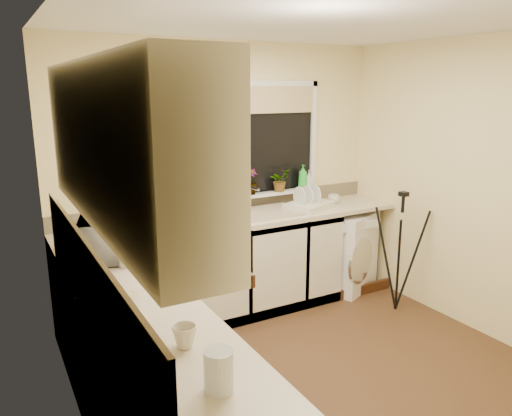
% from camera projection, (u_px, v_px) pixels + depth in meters
% --- Properties ---
extents(floor, '(3.20, 3.20, 0.00)m').
position_uv_depth(floor, '(316.00, 372.00, 3.62)').
color(floor, '#503120').
rests_on(floor, ground).
extents(ceiling, '(3.20, 3.20, 0.00)m').
position_uv_depth(ceiling, '(327.00, 18.00, 3.04)').
color(ceiling, white).
rests_on(ceiling, ground).
extents(wall_back, '(3.20, 0.00, 3.20)m').
position_uv_depth(wall_back, '(225.00, 177.00, 4.60)').
color(wall_back, '#F8E5A5').
rests_on(wall_back, ground).
extents(wall_left, '(0.00, 3.00, 3.00)m').
position_uv_depth(wall_left, '(73.00, 247.00, 2.57)').
color(wall_left, '#F8E5A5').
rests_on(wall_left, ground).
extents(wall_right, '(0.00, 3.00, 3.00)m').
position_uv_depth(wall_right, '(477.00, 188.00, 4.08)').
color(wall_right, '#F8E5A5').
rests_on(wall_right, ground).
extents(base_cabinet_back, '(2.55, 0.60, 0.86)m').
position_uv_depth(base_cabinet_back, '(208.00, 273.00, 4.38)').
color(base_cabinet_back, silver).
rests_on(base_cabinet_back, floor).
extents(base_cabinet_left, '(0.54, 2.40, 0.86)m').
position_uv_depth(base_cabinet_left, '(154.00, 394.00, 2.65)').
color(base_cabinet_left, silver).
rests_on(base_cabinet_left, floor).
extents(worktop_back, '(3.20, 0.60, 0.04)m').
position_uv_depth(worktop_back, '(240.00, 220.00, 4.43)').
color(worktop_back, beige).
rests_on(worktop_back, base_cabinet_back).
extents(worktop_left, '(0.60, 2.40, 0.04)m').
position_uv_depth(worktop_left, '(149.00, 318.00, 2.54)').
color(worktop_left, beige).
rests_on(worktop_left, base_cabinet_left).
extents(upper_cabinet, '(0.28, 1.90, 0.70)m').
position_uv_depth(upper_cabinet, '(117.00, 143.00, 2.13)').
color(upper_cabinet, silver).
rests_on(upper_cabinet, wall_left).
extents(splashback_left, '(0.02, 2.40, 0.45)m').
position_uv_depth(splashback_left, '(88.00, 284.00, 2.34)').
color(splashback_left, beige).
rests_on(splashback_left, wall_left).
extents(splashback_back, '(3.20, 0.02, 0.14)m').
position_uv_depth(splashback_back, '(226.00, 204.00, 4.65)').
color(splashback_back, beige).
rests_on(splashback_back, wall_back).
extents(window_glass, '(1.50, 0.02, 1.00)m').
position_uv_depth(window_glass, '(244.00, 141.00, 4.60)').
color(window_glass, black).
rests_on(window_glass, wall_back).
extents(window_blind, '(1.50, 0.02, 0.25)m').
position_uv_depth(window_blind, '(245.00, 100.00, 4.49)').
color(window_blind, tan).
rests_on(window_blind, wall_back).
extents(windowsill, '(1.60, 0.14, 0.03)m').
position_uv_depth(windowsill, '(247.00, 196.00, 4.68)').
color(windowsill, white).
rests_on(windowsill, wall_back).
extents(sink, '(0.82, 0.46, 0.03)m').
position_uv_depth(sink, '(259.00, 213.00, 4.51)').
color(sink, tan).
rests_on(sink, worktop_back).
extents(faucet, '(0.03, 0.03, 0.24)m').
position_uv_depth(faucet, '(250.00, 198.00, 4.64)').
color(faucet, silver).
rests_on(faucet, worktop_back).
extents(washing_machine, '(0.74, 0.73, 0.81)m').
position_uv_depth(washing_machine, '(342.00, 250.00, 5.08)').
color(washing_machine, white).
rests_on(washing_machine, floor).
extents(laptop, '(0.38, 0.38, 0.24)m').
position_uv_depth(laptop, '(179.00, 220.00, 4.10)').
color(laptop, '#A5A5AD').
rests_on(laptop, worktop_back).
extents(kettle, '(0.16, 0.16, 0.20)m').
position_uv_depth(kettle, '(129.00, 250.00, 3.21)').
color(kettle, white).
rests_on(kettle, worktop_left).
extents(dish_rack, '(0.53, 0.47, 0.07)m').
position_uv_depth(dish_rack, '(309.00, 206.00, 4.72)').
color(dish_rack, beige).
rests_on(dish_rack, worktop_back).
extents(tripod, '(0.70, 0.70, 1.13)m').
position_uv_depth(tripod, '(399.00, 252.00, 4.52)').
color(tripod, black).
rests_on(tripod, floor).
extents(glass_jug, '(0.12, 0.12, 0.17)m').
position_uv_depth(glass_jug, '(219.00, 371.00, 1.88)').
color(glass_jug, silver).
rests_on(glass_jug, worktop_left).
extents(steel_jar, '(0.09, 0.09, 0.12)m').
position_uv_depth(steel_jar, '(131.00, 305.00, 2.50)').
color(steel_jar, silver).
rests_on(steel_jar, worktop_left).
extents(microwave, '(0.47, 0.59, 0.29)m').
position_uv_depth(microwave, '(107.00, 236.00, 3.37)').
color(microwave, silver).
rests_on(microwave, worktop_left).
extents(plant_a, '(0.13, 0.09, 0.23)m').
position_uv_depth(plant_a, '(194.00, 188.00, 4.37)').
color(plant_a, '#999999').
rests_on(plant_a, windowsill).
extents(plant_c, '(0.14, 0.14, 0.25)m').
position_uv_depth(plant_c, '(250.00, 181.00, 4.65)').
color(plant_c, '#999999').
rests_on(plant_c, windowsill).
extents(plant_d, '(0.24, 0.23, 0.22)m').
position_uv_depth(plant_d, '(280.00, 180.00, 4.79)').
color(plant_d, '#999999').
rests_on(plant_d, windowsill).
extents(soap_bottle_green, '(0.11, 0.11, 0.24)m').
position_uv_depth(soap_bottle_green, '(303.00, 177.00, 4.92)').
color(soap_bottle_green, green).
rests_on(soap_bottle_green, windowsill).
extents(soap_bottle_clear, '(0.09, 0.09, 0.18)m').
position_uv_depth(soap_bottle_clear, '(309.00, 179.00, 4.97)').
color(soap_bottle_clear, '#999999').
rests_on(soap_bottle_clear, windowsill).
extents(cup_back, '(0.13, 0.13, 0.09)m').
position_uv_depth(cup_back, '(333.00, 199.00, 4.95)').
color(cup_back, silver).
rests_on(cup_back, worktop_back).
extents(cup_left, '(0.13, 0.13, 0.10)m').
position_uv_depth(cup_left, '(184.00, 336.00, 2.20)').
color(cup_left, beige).
rests_on(cup_left, worktop_left).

